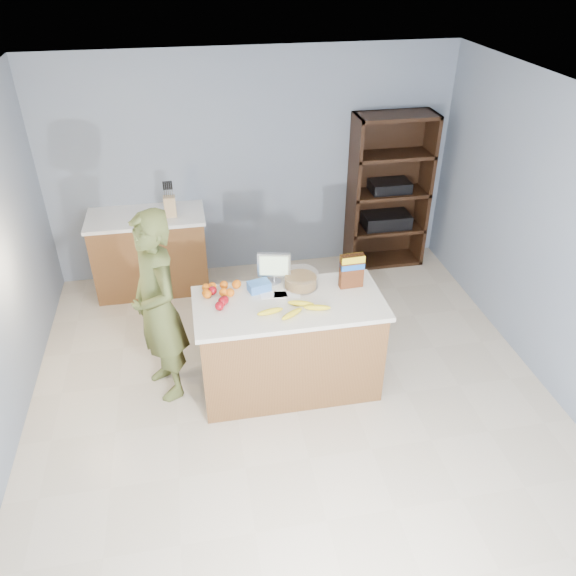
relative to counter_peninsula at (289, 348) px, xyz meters
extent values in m
cube|color=beige|center=(0.00, -0.30, -0.42)|extent=(4.50, 5.00, 0.02)
cube|color=gray|center=(0.00, 2.20, 0.83)|extent=(4.50, 0.02, 2.50)
cube|color=gray|center=(2.25, -0.30, 0.83)|extent=(0.02, 5.00, 2.50)
cube|color=white|center=(0.00, -0.30, 2.08)|extent=(4.50, 5.00, 0.02)
cube|color=brown|center=(0.00, 0.00, 0.01)|extent=(1.50, 0.70, 0.86)
cube|color=silver|center=(0.00, 0.00, 0.46)|extent=(1.56, 0.76, 0.04)
cube|color=black|center=(0.00, 0.00, -0.37)|extent=(1.46, 0.66, 0.10)
cube|color=brown|center=(-1.20, 1.90, 0.01)|extent=(1.20, 0.60, 0.86)
cube|color=white|center=(-1.20, 1.90, 0.46)|extent=(1.24, 0.62, 0.04)
cube|color=black|center=(1.55, 2.18, 0.48)|extent=(0.90, 0.04, 1.80)
cube|color=black|center=(1.12, 2.00, 0.48)|extent=(0.04, 0.40, 1.80)
cube|color=black|center=(1.98, 2.00, 0.48)|extent=(0.04, 0.40, 1.80)
cube|color=black|center=(1.55, 2.00, -0.40)|extent=(0.90, 0.40, 0.04)
cube|color=black|center=(1.55, 2.00, 0.03)|extent=(0.90, 0.40, 0.04)
cube|color=black|center=(1.55, 2.00, 0.48)|extent=(0.90, 0.40, 0.04)
cube|color=black|center=(1.55, 2.00, 0.93)|extent=(0.90, 0.40, 0.04)
cube|color=black|center=(1.55, 2.00, 1.36)|extent=(0.90, 0.40, 0.04)
cube|color=black|center=(1.55, 2.00, 0.13)|extent=(0.55, 0.32, 0.16)
cube|color=black|center=(1.55, 2.00, 0.56)|extent=(0.45, 0.30, 0.12)
imported|color=#4E5729|center=(-1.06, 0.17, 0.44)|extent=(0.62, 0.73, 1.71)
cube|color=tan|center=(-0.93, 1.82, 0.59)|extent=(0.12, 0.10, 0.22)
cylinder|color=black|center=(-0.97, 1.82, 0.75)|extent=(0.02, 0.02, 0.09)
cylinder|color=black|center=(-0.95, 1.82, 0.75)|extent=(0.02, 0.02, 0.09)
cylinder|color=black|center=(-0.93, 1.82, 0.75)|extent=(0.02, 0.02, 0.09)
cylinder|color=black|center=(-0.91, 1.82, 0.75)|extent=(0.02, 0.02, 0.09)
cylinder|color=black|center=(-0.89, 1.82, 0.75)|extent=(0.02, 0.02, 0.09)
cube|color=white|center=(-0.11, 0.12, 0.49)|extent=(0.22, 0.11, 0.00)
cube|color=white|center=(0.00, 0.10, 0.49)|extent=(0.23, 0.14, 0.00)
ellipsoid|color=yellow|center=(-0.18, -0.14, 0.51)|extent=(0.22, 0.09, 0.05)
ellipsoid|color=yellow|center=(-0.02, -0.21, 0.51)|extent=(0.21, 0.16, 0.05)
ellipsoid|color=yellow|center=(0.08, -0.08, 0.51)|extent=(0.22, 0.12, 0.05)
ellipsoid|color=yellow|center=(0.20, -0.16, 0.51)|extent=(0.22, 0.09, 0.05)
sphere|color=maroon|center=(-0.60, 0.22, 0.52)|extent=(0.07, 0.07, 0.07)
sphere|color=maroon|center=(-0.54, 0.05, 0.52)|extent=(0.07, 0.07, 0.07)
sphere|color=maroon|center=(-0.57, -0.01, 0.52)|extent=(0.07, 0.07, 0.07)
sphere|color=maroon|center=(-0.52, 0.06, 0.52)|extent=(0.07, 0.07, 0.07)
sphere|color=orange|center=(-0.66, 0.19, 0.52)|extent=(0.07, 0.07, 0.07)
sphere|color=orange|center=(-0.60, 0.29, 0.52)|extent=(0.07, 0.07, 0.07)
sphere|color=orange|center=(-0.46, 0.17, 0.52)|extent=(0.07, 0.07, 0.07)
sphere|color=orange|center=(-0.40, 0.28, 0.52)|extent=(0.07, 0.07, 0.07)
sphere|color=orange|center=(-0.65, 0.28, 0.52)|extent=(0.07, 0.07, 0.07)
sphere|color=orange|center=(-0.52, 0.18, 0.52)|extent=(0.07, 0.07, 0.07)
sphere|color=orange|center=(-0.39, 0.29, 0.52)|extent=(0.07, 0.07, 0.07)
sphere|color=orange|center=(-0.50, 0.30, 0.52)|extent=(0.07, 0.07, 0.07)
sphere|color=orange|center=(-0.65, 0.18, 0.52)|extent=(0.07, 0.07, 0.07)
cube|color=blue|center=(-0.22, 0.21, 0.52)|extent=(0.20, 0.16, 0.08)
cylinder|color=#267219|center=(0.14, 0.22, 0.53)|extent=(0.27, 0.27, 0.09)
cylinder|color=white|center=(0.14, 0.22, 0.55)|extent=(0.30, 0.30, 0.13)
cylinder|color=silver|center=(-0.07, 0.32, 0.49)|extent=(0.12, 0.12, 0.01)
cylinder|color=silver|center=(-0.07, 0.32, 0.52)|extent=(0.02, 0.02, 0.05)
cube|color=silver|center=(-0.07, 0.32, 0.66)|extent=(0.28, 0.10, 0.22)
cube|color=yellow|center=(-0.08, 0.30, 0.66)|extent=(0.24, 0.06, 0.18)
cube|color=#592B14|center=(0.56, 0.13, 0.63)|extent=(0.20, 0.08, 0.30)
cube|color=yellow|center=(0.56, 0.13, 0.76)|extent=(0.20, 0.08, 0.06)
cube|color=blue|center=(0.56, 0.13, 0.69)|extent=(0.20, 0.08, 0.05)
camera|label=1|loc=(-0.71, -3.72, 3.04)|focal=35.00mm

